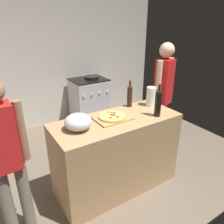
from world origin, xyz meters
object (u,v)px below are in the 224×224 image
(mixing_bowl, at_px, (78,122))
(wine_bottle_amber, at_px, (158,102))
(paper_towel_roll, at_px, (151,97))
(person_in_red, at_px, (163,94))
(person_in_stripes, at_px, (6,156))
(stove, at_px, (89,101))
(wine_bottle_green, at_px, (130,95))
(pizza, at_px, (112,116))

(mixing_bowl, bearing_deg, wine_bottle_amber, -11.21)
(paper_towel_roll, height_order, person_in_red, person_in_red)
(person_in_stripes, relative_size, person_in_red, 0.93)
(wine_bottle_amber, relative_size, stove, 0.41)
(wine_bottle_green, distance_m, stove, 1.78)
(mixing_bowl, xyz_separation_m, stove, (1.06, 1.87, -0.57))
(pizza, relative_size, mixing_bowl, 1.14)
(stove, bearing_deg, person_in_red, -76.03)
(pizza, distance_m, wine_bottle_green, 0.45)
(mixing_bowl, bearing_deg, paper_towel_roll, 5.81)
(wine_bottle_green, xyz_separation_m, person_in_stripes, (-1.51, -0.28, -0.19))
(pizza, xyz_separation_m, wine_bottle_green, (0.39, 0.20, 0.12))
(stove, height_order, person_in_red, person_in_red)
(pizza, height_order, person_in_red, person_in_red)
(wine_bottle_green, bearing_deg, person_in_stripes, -169.66)
(pizza, distance_m, mixing_bowl, 0.43)
(wine_bottle_amber, relative_size, person_in_stripes, 0.24)
(mixing_bowl, height_order, wine_bottle_green, wine_bottle_green)
(wine_bottle_green, bearing_deg, person_in_red, 4.52)
(pizza, bearing_deg, person_in_red, 13.50)
(pizza, distance_m, person_in_red, 1.05)
(paper_towel_roll, xyz_separation_m, wine_bottle_amber, (-0.15, -0.29, 0.05))
(pizza, height_order, wine_bottle_amber, wine_bottle_amber)
(wine_bottle_green, height_order, stove, wine_bottle_green)
(wine_bottle_amber, xyz_separation_m, person_in_stripes, (-1.60, 0.14, -0.21))
(mixing_bowl, relative_size, person_in_red, 0.17)
(person_in_stripes, bearing_deg, person_in_red, 8.63)
(wine_bottle_amber, relative_size, person_in_red, 0.23)
(person_in_stripes, bearing_deg, wine_bottle_amber, -4.83)
(mixing_bowl, relative_size, wine_bottle_amber, 0.73)
(person_in_stripes, bearing_deg, wine_bottle_green, 10.34)
(mixing_bowl, height_order, person_in_stripes, person_in_stripes)
(wine_bottle_amber, bearing_deg, paper_towel_roll, 61.75)
(paper_towel_roll, bearing_deg, wine_bottle_green, 153.67)
(pizza, xyz_separation_m, person_in_red, (1.02, 0.25, 0.01))
(paper_towel_roll, distance_m, wine_bottle_green, 0.28)
(pizza, relative_size, paper_towel_roll, 1.27)
(paper_towel_roll, xyz_separation_m, wine_bottle_green, (-0.25, 0.12, 0.03))
(mixing_bowl, xyz_separation_m, person_in_red, (1.45, 0.28, -0.04))
(paper_towel_roll, bearing_deg, mixing_bowl, -174.19)
(paper_towel_roll, relative_size, stove, 0.27)
(mixing_bowl, relative_size, person_in_stripes, 0.18)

